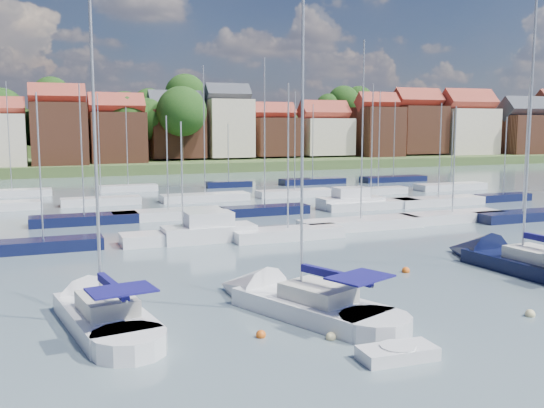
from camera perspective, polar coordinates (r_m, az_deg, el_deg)
name	(u,v)px	position (r m, az deg, el deg)	size (l,w,h in m)	color
ground	(207,205)	(66.92, -6.12, -0.11)	(260.00, 260.00, 0.00)	#4C5E67
sailboat_left	(97,311)	(29.20, -16.16, -9.66)	(4.69, 11.63, 15.38)	silver
sailboat_centre	(287,301)	(29.59, 1.42, -9.13)	(7.44, 12.11, 16.05)	silver
sailboat_navy	(508,261)	(40.74, 21.31, -5.02)	(4.37, 12.82, 17.38)	black
tender	(397,353)	(24.01, 11.72, -13.58)	(3.00, 1.48, 0.64)	silver
buoy_b	(331,339)	(25.74, 5.55, -12.58)	(0.42, 0.42, 0.42)	beige
buoy_c	(261,337)	(25.88, -1.05, -12.43)	(0.43, 0.43, 0.43)	#D85914
buoy_d	(530,316)	(30.92, 23.11, -9.69)	(0.46, 0.46, 0.46)	beige
buoy_e	(406,272)	(37.46, 12.48, -6.30)	(0.48, 0.48, 0.48)	#D85914
marina_field	(237,206)	(62.79, -3.28, -0.19)	(79.62, 41.41, 15.93)	silver
far_shore_town	(118,141)	(157.97, -14.28, 5.75)	(212.46, 90.00, 22.27)	#455A2D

